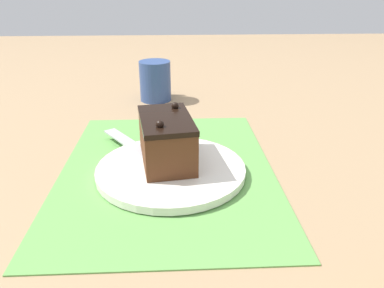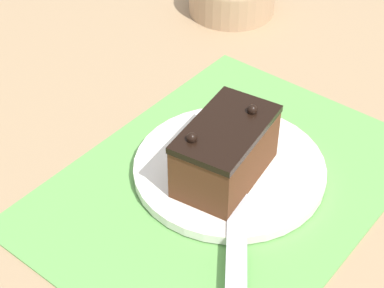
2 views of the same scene
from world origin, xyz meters
TOP-DOWN VIEW (x-y plane):
  - ground_plane at (0.00, 0.00)m, footprint 3.00×3.00m
  - placemat_woven at (0.00, 0.00)m, footprint 0.46×0.34m
  - cake_plate at (-0.02, -0.01)m, footprint 0.23×0.23m
  - chocolate_cake at (0.00, -0.00)m, footprint 0.14×0.10m
  - serving_knife at (0.01, 0.03)m, footprint 0.20×0.15m

SIDE VIEW (x-z plane):
  - ground_plane at x=0.00m, z-range 0.00..0.00m
  - placemat_woven at x=0.00m, z-range 0.00..0.00m
  - cake_plate at x=-0.02m, z-range 0.00..0.02m
  - serving_knife at x=0.01m, z-range 0.01..0.03m
  - chocolate_cake at x=0.00m, z-range 0.01..0.10m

